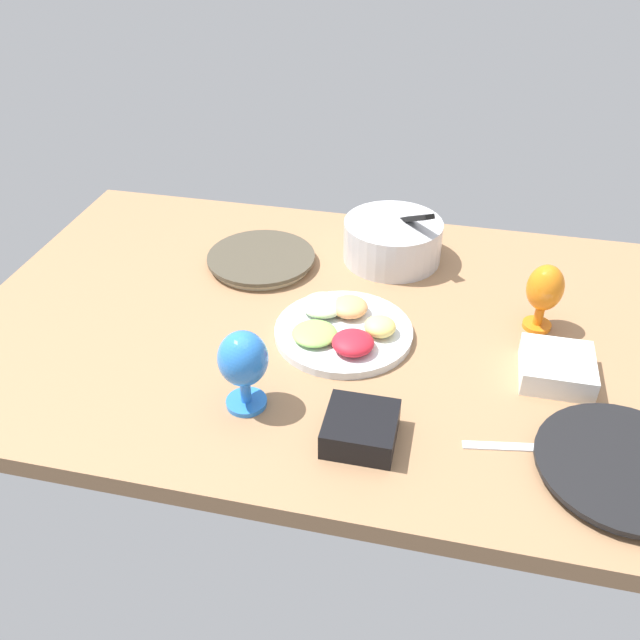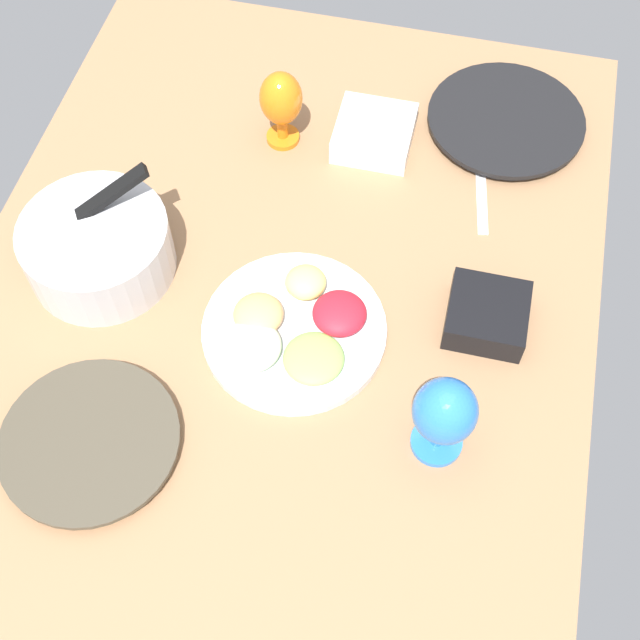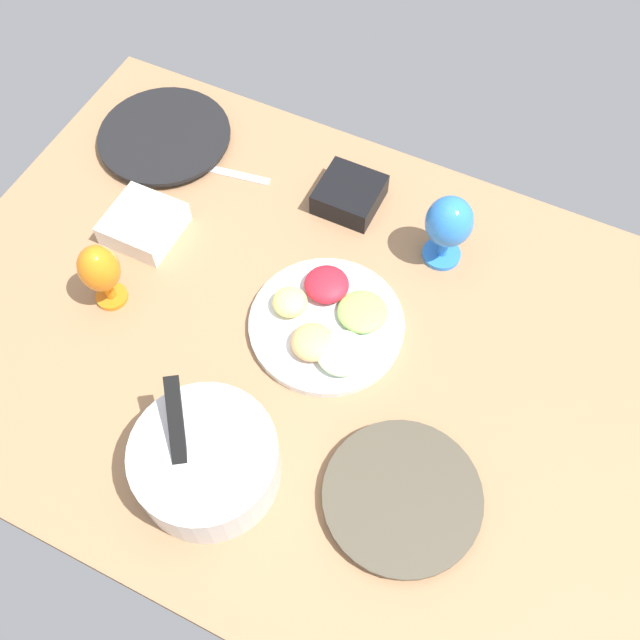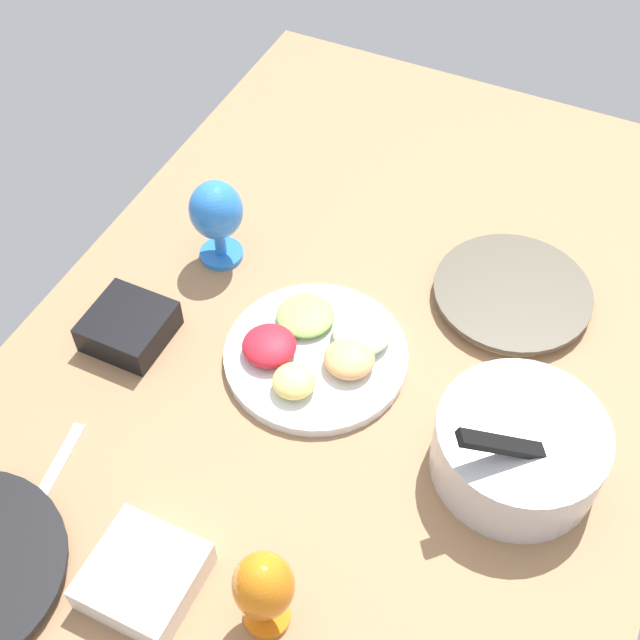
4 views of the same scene
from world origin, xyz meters
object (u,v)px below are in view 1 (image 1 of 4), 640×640
dinner_plate_right (623,468)px  square_bowl_white (557,366)px  hurricane_glass_blue (243,362)px  square_bowl_black (361,427)px  fruit_platter (343,328)px  mixing_bowl (393,239)px  hurricane_glass_orange (545,290)px  dinner_plate_left (261,260)px

dinner_plate_right → square_bowl_white: size_ratio=2.11×
hurricane_glass_blue → square_bowl_white: bearing=20.0°
hurricane_glass_blue → square_bowl_black: 24.04cm
hurricane_glass_blue → fruit_platter: bearing=61.9°
mixing_bowl → fruit_platter: 35.04cm
mixing_bowl → square_bowl_black: (3.18, -63.96, -2.66)cm
hurricane_glass_blue → square_bowl_black: (22.49, -4.33, -7.33)cm
square_bowl_white → hurricane_glass_orange: bearing=100.1°
dinner_plate_left → hurricane_glass_blue: size_ratio=1.63×
mixing_bowl → square_bowl_white: bearing=-45.7°
hurricane_glass_orange → fruit_platter: bearing=-163.3°
dinner_plate_left → hurricane_glass_blue: hurricane_glass_blue is taller
mixing_bowl → hurricane_glass_orange: size_ratio=1.58×
dinner_plate_right → fruit_platter: 60.12cm
square_bowl_white → mixing_bowl: bearing=134.3°
dinner_plate_right → square_bowl_white: bearing=112.6°
hurricane_glass_blue → square_bowl_white: (57.17, 20.84, -7.51)cm
dinner_plate_left → fruit_platter: bearing=-43.9°
fruit_platter → square_bowl_black: (9.02, -29.60, 0.95)cm
square_bowl_white → dinner_plate_right: bearing=-67.4°
hurricane_glass_orange → square_bowl_black: 52.89cm
mixing_bowl → hurricane_glass_orange: (34.91, -22.16, 3.90)cm
dinner_plate_left → fruit_platter: (25.50, -24.55, 0.66)cm
dinner_plate_right → fruit_platter: size_ratio=0.99×
hurricane_glass_blue → square_bowl_white: size_ratio=1.18×
dinner_plate_left → dinner_plate_right: same height
dinner_plate_left → dinner_plate_right: (78.87, -52.22, -0.04)cm
dinner_plate_right → hurricane_glass_blue: 67.48cm
dinner_plate_left → hurricane_glass_orange: hurricane_glass_orange is taller
square_bowl_black → square_bowl_white: 42.85cm
hurricane_glass_blue → square_bowl_white: 61.31cm
square_bowl_white → dinner_plate_left: bearing=157.3°
dinner_plate_left → fruit_platter: size_ratio=0.91×
fruit_platter → hurricane_glass_orange: size_ratio=1.92×
hurricane_glass_orange → hurricane_glass_blue: (-54.22, -37.47, 0.76)cm
dinner_plate_right → square_bowl_black: bearing=-177.5°
fruit_platter → hurricane_glass_orange: (40.74, 12.20, 7.52)cm
dinner_plate_left → square_bowl_white: square_bowl_white is taller
dinner_plate_left → hurricane_glass_orange: bearing=-10.6°
hurricane_glass_orange → mixing_bowl: bearing=147.6°
square_bowl_black → mixing_bowl: bearing=92.8°
dinner_plate_left → hurricane_glass_orange: size_ratio=1.74×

